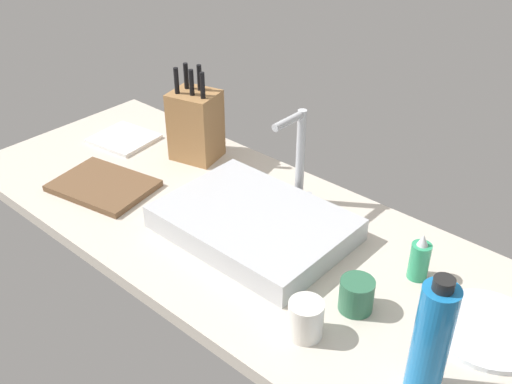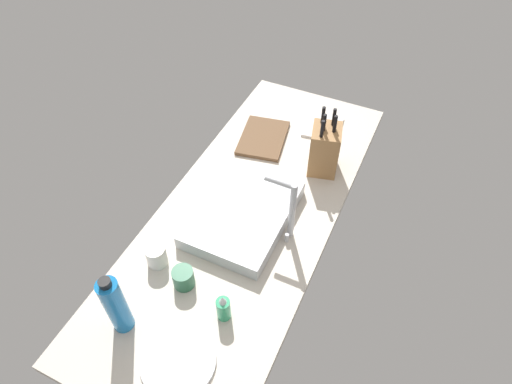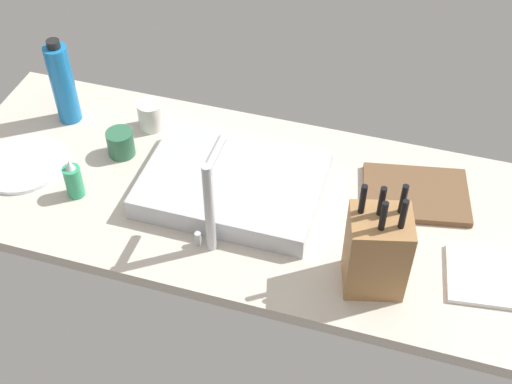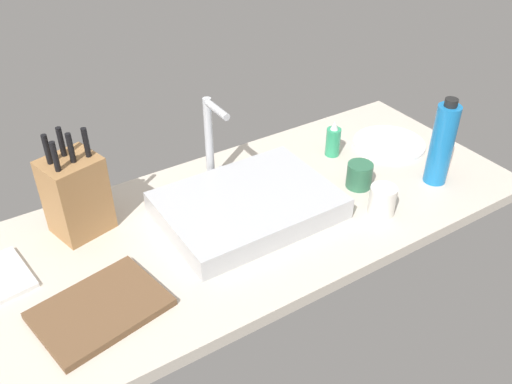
{
  "view_description": "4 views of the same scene",
  "coord_description": "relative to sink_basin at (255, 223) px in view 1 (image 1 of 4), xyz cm",
  "views": [
    {
      "loc": [
        86.94,
        -90.75,
        93.13
      ],
      "look_at": [
        2.81,
        3.78,
        12.91
      ],
      "focal_mm": 41.68,
      "sensor_mm": 36.0,
      "label": 1
    },
    {
      "loc": [
        101.52,
        50.24,
        138.71
      ],
      "look_at": [
        -1.6,
        2.12,
        13.11
      ],
      "focal_mm": 31.01,
      "sensor_mm": 36.0,
      "label": 2
    },
    {
      "loc": [
        -37.34,
        121.43,
        133.64
      ],
      "look_at": [
        -2.13,
        4.35,
        10.23
      ],
      "focal_mm": 48.71,
      "sensor_mm": 36.0,
      "label": 3
    },
    {
      "loc": [
        -57.22,
        -102.15,
        95.71
      ],
      "look_at": [
        6.8,
        -1.98,
        11.61
      ],
      "focal_mm": 38.71,
      "sensor_mm": 36.0,
      "label": 4
    }
  ],
  "objects": [
    {
      "name": "ceramic_cup",
      "position": [
        31.03,
        -19.3,
        1.12
      ],
      "size": [
        7.29,
        7.29,
        8.36
      ],
      "primitive_type": "cylinder",
      "color": "silver",
      "rests_on": "countertop_slab"
    },
    {
      "name": "countertop_slab",
      "position": [
        -5.48,
        -0.24,
        -4.81
      ],
      "size": [
        168.85,
        66.1,
        3.5
      ],
      "primitive_type": "cube",
      "color": "beige",
      "rests_on": "ground"
    },
    {
      "name": "soap_bottle",
      "position": [
        39.29,
        11.98,
        2.02
      ],
      "size": [
        4.6,
        4.6,
        11.94
      ],
      "color": "#2D9966",
      "rests_on": "countertop_slab"
    },
    {
      "name": "coffee_mug",
      "position": [
        34.48,
        -6.12,
        0.71
      ],
      "size": [
        7.44,
        7.44,
        7.53
      ],
      "primitive_type": "cylinder",
      "color": "#2D6647",
      "rests_on": "countertop_slab"
    },
    {
      "name": "dish_towel",
      "position": [
        -65.85,
        9.59,
        -2.46
      ],
      "size": [
        20.58,
        19.24,
        1.2
      ],
      "primitive_type": "cube",
      "rotation": [
        0.0,
        0.0,
        0.13
      ],
      "color": "white",
      "rests_on": "countertop_slab"
    },
    {
      "name": "knife_block",
      "position": [
        -39.98,
        18.04,
        7.89
      ],
      "size": [
        16.03,
        14.78,
        29.0
      ],
      "rotation": [
        0.0,
        0.0,
        0.25
      ],
      "color": "#9E7042",
      "rests_on": "countertop_slab"
    },
    {
      "name": "cutting_board",
      "position": [
        -46.23,
        -12.78,
        -2.16
      ],
      "size": [
        30.44,
        24.63,
        1.8
      ],
      "primitive_type": "cube",
      "rotation": [
        0.0,
        0.0,
        0.19
      ],
      "color": "brown",
      "rests_on": "countertop_slab"
    },
    {
      "name": "sink_basin",
      "position": [
        0.0,
        0.0,
        0.0
      ],
      "size": [
        46.04,
        33.27,
        6.11
      ],
      "primitive_type": "cube",
      "color": "#B7BABF",
      "rests_on": "countertop_slab"
    },
    {
      "name": "faucet",
      "position": [
        -0.68,
        17.96,
        12.55
      ],
      "size": [
        5.5,
        11.99,
        27.17
      ],
      "color": "#B7BABF",
      "rests_on": "countertop_slab"
    },
    {
      "name": "water_bottle",
      "position": [
        55.56,
        -16.07,
        9.5
      ],
      "size": [
        6.63,
        6.63,
        26.61
      ],
      "color": "#1970B7",
      "rests_on": "countertop_slab"
    },
    {
      "name": "dinner_plate",
      "position": [
        58.72,
        6.36,
        -2.46
      ],
      "size": [
        23.32,
        23.32,
        1.2
      ],
      "primitive_type": "cylinder",
      "color": "white",
      "rests_on": "countertop_slab"
    }
  ]
}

